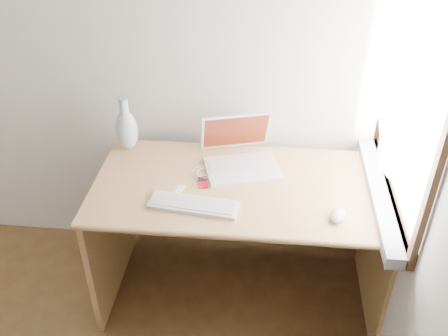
# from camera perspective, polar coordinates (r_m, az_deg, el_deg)

# --- Properties ---
(back_wall) EXTENTS (3.50, 0.04, 2.60)m
(back_wall) POSITION_cam_1_polar(r_m,az_deg,el_deg) (2.82, -19.02, 13.36)
(back_wall) COLOR white
(back_wall) RESTS_ON floor
(window) EXTENTS (0.11, 0.99, 1.10)m
(window) POSITION_cam_1_polar(r_m,az_deg,el_deg) (2.25, 20.11, 7.23)
(window) COLOR white
(window) RESTS_ON right_wall
(desk) EXTENTS (1.47, 0.73, 0.77)m
(desk) POSITION_cam_1_polar(r_m,az_deg,el_deg) (2.66, 2.08, -4.68)
(desk) COLOR tan
(desk) RESTS_ON floor
(laptop) EXTENTS (0.42, 0.40, 0.25)m
(laptop) POSITION_cam_1_polar(r_m,az_deg,el_deg) (2.57, 2.18, 1.43)
(laptop) COLOR white
(laptop) RESTS_ON desk
(external_keyboard) EXTENTS (0.43, 0.17, 0.02)m
(external_keyboard) POSITION_cam_1_polar(r_m,az_deg,el_deg) (2.32, -3.51, -4.19)
(external_keyboard) COLOR white
(external_keyboard) RESTS_ON desk
(mouse) EXTENTS (0.10, 0.13, 0.04)m
(mouse) POSITION_cam_1_polar(r_m,az_deg,el_deg) (2.30, 12.92, -5.26)
(mouse) COLOR white
(mouse) RESTS_ON desk
(ipod) EXTENTS (0.06, 0.10, 0.01)m
(ipod) POSITION_cam_1_polar(r_m,az_deg,el_deg) (2.47, -2.43, -1.65)
(ipod) COLOR #A80B1C
(ipod) RESTS_ON desk
(cable_coil) EXTENTS (0.14, 0.14, 0.01)m
(cable_coil) POSITION_cam_1_polar(r_m,az_deg,el_deg) (2.53, -2.32, -0.54)
(cable_coil) COLOR white
(cable_coil) RESTS_ON desk
(remote) EXTENTS (0.05, 0.09, 0.01)m
(remote) POSITION_cam_1_polar(r_m,az_deg,el_deg) (2.43, -5.23, -2.49)
(remote) COLOR white
(remote) RESTS_ON desk
(vase) EXTENTS (0.12, 0.12, 0.30)m
(vase) POSITION_cam_1_polar(r_m,az_deg,el_deg) (2.72, -11.07, 4.47)
(vase) COLOR silver
(vase) RESTS_ON desk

